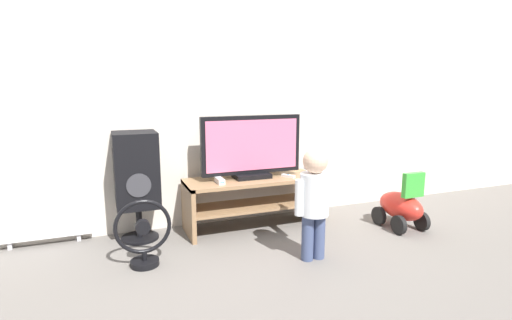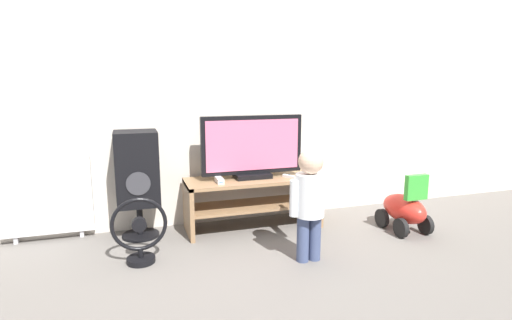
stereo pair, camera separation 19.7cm
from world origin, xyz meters
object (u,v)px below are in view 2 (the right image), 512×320
Objects in this scene: child at (310,196)px; ride_on_toy at (405,209)px; speaker_tower at (137,171)px; floor_fan at (140,234)px; radiator at (46,196)px; television at (252,148)px; game_console at (219,180)px; remote_primary at (289,176)px.

ride_on_toy is (1.04, 0.28, -0.28)m from child.
speaker_tower reaches higher than floor_fan.
speaker_tower reaches higher than child.
child reaches higher than radiator.
television is 5.79× the size of game_console.
floor_fan is at bearing -91.79° from speaker_tower.
game_console is 0.86m from child.
floor_fan is 0.69× the size of radiator.
floor_fan is (-0.02, -0.52, -0.35)m from speaker_tower.
floor_fan is 0.91× the size of ride_on_toy.
remote_primary is at bearing -8.65° from radiator.
remote_primary is (0.62, -0.02, -0.01)m from game_console.
speaker_tower is at bearing 88.21° from floor_fan.
speaker_tower is at bearing -11.47° from radiator.
radiator is (-0.69, 0.67, 0.16)m from floor_fan.
child is (0.18, -0.78, -0.23)m from television.
game_console is 0.80m from floor_fan.
radiator is at bearing 168.53° from speaker_tower.
game_console is at bearing -12.37° from speaker_tower.
child is 0.92× the size of speaker_tower.
game_console is at bearing 164.45° from ride_on_toy.
child is 1.17× the size of radiator.
television is 1.72m from radiator.
ride_on_toy is at bearing -24.33° from remote_primary.
radiator reaches higher than floor_fan.
radiator reaches higher than remote_primary.
ride_on_toy is (1.22, -0.51, -0.52)m from television.
remote_primary is 0.15× the size of speaker_tower.
television reaches higher than game_console.
speaker_tower is (-1.14, 0.84, 0.08)m from child.
floor_fan is at bearing -150.19° from game_console.
game_console reaches higher than remote_primary.
speaker_tower is at bearing 143.50° from child.
speaker_tower is 0.63m from floor_fan.
floor_fan is at bearing 164.46° from child.
speaker_tower is (-1.27, 0.16, 0.10)m from remote_primary.
remote_primary is 1.36m from floor_fan.
floor_fan is (-1.29, -0.36, -0.24)m from remote_primary.
television is 1.87× the size of floor_fan.
remote_primary is at bearing 79.29° from child.
child reaches higher than ride_on_toy.
radiator is (-2.89, 0.71, 0.18)m from ride_on_toy.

